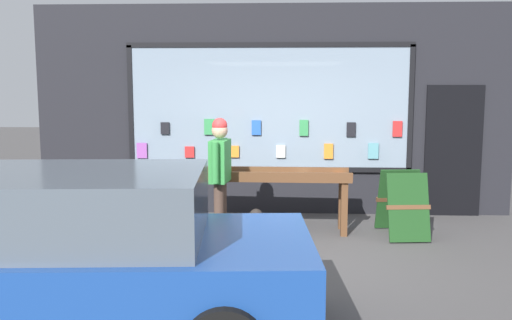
% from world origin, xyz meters
% --- Properties ---
extents(ground_plane, '(40.00, 40.00, 0.00)m').
position_xyz_m(ground_plane, '(0.00, 0.00, 0.00)').
color(ground_plane, '#474444').
extents(shopfront_facade, '(7.70, 0.29, 3.38)m').
position_xyz_m(shopfront_facade, '(0.04, 2.39, 1.68)').
color(shopfront_facade, black).
rests_on(shopfront_facade, ground_plane).
extents(display_table_main, '(2.28, 0.60, 0.90)m').
position_xyz_m(display_table_main, '(0.00, 1.14, 0.72)').
color(display_table_main, brown).
rests_on(display_table_main, ground_plane).
extents(person_browsing, '(0.27, 0.66, 1.67)m').
position_xyz_m(person_browsing, '(-0.68, 0.68, 0.98)').
color(person_browsing, '#4C382D').
rests_on(person_browsing, ground_plane).
extents(small_dog, '(0.33, 0.55, 0.43)m').
position_xyz_m(small_dog, '(-0.25, 0.52, 0.30)').
color(small_dog, black).
rests_on(small_dog, ground_plane).
extents(sandwich_board_sign, '(0.65, 0.87, 0.91)m').
position_xyz_m(sandwich_board_sign, '(1.84, 0.98, 0.47)').
color(sandwich_board_sign, '#193F19').
rests_on(sandwich_board_sign, ground_plane).
extents(parked_car, '(4.26, 2.16, 1.41)m').
position_xyz_m(parked_car, '(-1.66, -2.37, 0.74)').
color(parked_car, navy).
rests_on(parked_car, ground_plane).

